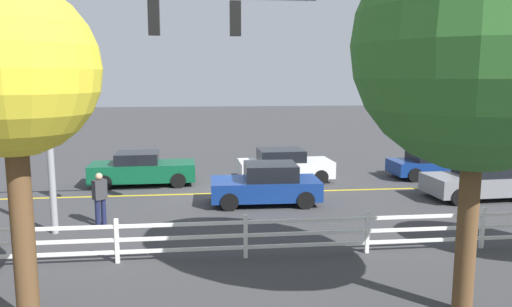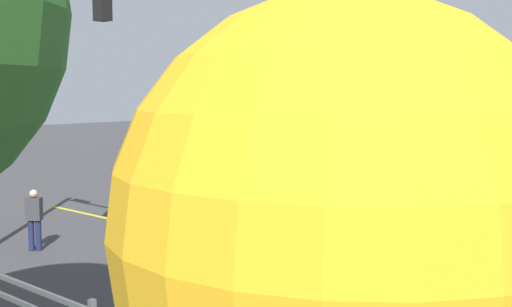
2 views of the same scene
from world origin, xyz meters
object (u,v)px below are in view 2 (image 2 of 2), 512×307
object	(u,v)px
car_3	(206,200)
car_4	(370,225)
pedestrian	(34,217)
tree_2	(343,229)
car_0	(238,243)

from	to	relation	value
car_3	car_4	world-z (taller)	car_4
pedestrian	tree_2	xyz separation A→B (m)	(-13.57, 5.52, 2.58)
car_4	car_0	bearing A→B (deg)	-111.02
car_4	tree_2	size ratio (longest dim) A/B	0.84
car_3	car_4	bearing A→B (deg)	-1.33
car_0	car_3	xyz separation A→B (m)	(4.95, -3.81, -0.03)
car_0	tree_2	xyz separation A→B (m)	(-7.99, 7.65, 2.80)
car_0	pedestrian	size ratio (longest dim) A/B	2.38
car_3	pedestrian	xyz separation A→B (m)	(0.63, 5.94, 0.24)
pedestrian	tree_2	world-z (taller)	tree_2
pedestrian	tree_2	bearing A→B (deg)	-150.05
car_0	tree_2	size ratio (longest dim) A/B	0.80
car_0	car_3	bearing A→B (deg)	-36.38
car_0	car_3	distance (m)	6.25
car_4	tree_2	bearing A→B (deg)	-61.99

